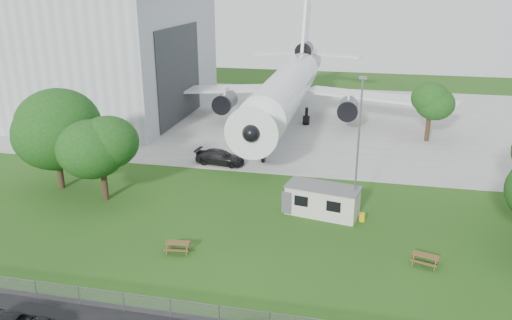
% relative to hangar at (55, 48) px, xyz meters
% --- Properties ---
extents(ground, '(160.00, 160.00, 0.00)m').
position_rel_hangar_xyz_m(ground, '(37.97, -36.00, -9.41)').
color(ground, '#2E5D1A').
extents(concrete_apron, '(120.00, 46.00, 0.03)m').
position_rel_hangar_xyz_m(concrete_apron, '(37.97, 2.00, -9.39)').
color(concrete_apron, '#B7B7B2').
rests_on(concrete_apron, ground).
extents(hangar, '(43.00, 31.00, 18.55)m').
position_rel_hangar_xyz_m(hangar, '(0.00, 0.00, 0.00)').
color(hangar, '#B2B7BC').
rests_on(hangar, ground).
extents(airliner, '(46.36, 47.73, 17.69)m').
position_rel_hangar_xyz_m(airliner, '(35.97, -0.14, -4.14)').
color(airliner, white).
rests_on(airliner, ground).
extents(site_cabin, '(6.95, 3.85, 2.62)m').
position_rel_hangar_xyz_m(site_cabin, '(43.53, -29.47, -8.09)').
color(site_cabin, beige).
rests_on(site_cabin, ground).
extents(picnic_west, '(1.96, 1.70, 0.76)m').
position_rel_hangar_xyz_m(picnic_west, '(33.62, -38.05, -9.41)').
color(picnic_west, brown).
rests_on(picnic_west, ground).
extents(picnic_east, '(2.16, 1.96, 0.76)m').
position_rel_hangar_xyz_m(picnic_east, '(51.40, -36.06, -9.41)').
color(picnic_east, brown).
rests_on(picnic_east, ground).
extents(lamp_mast, '(0.16, 0.16, 12.00)m').
position_rel_hangar_xyz_m(lamp_mast, '(46.17, -29.80, -3.41)').
color(lamp_mast, slate).
rests_on(lamp_mast, ground).
extents(tree_west_big, '(9.23, 9.23, 10.50)m').
position_rel_hangar_xyz_m(tree_west_big, '(18.23, -28.91, -3.53)').
color(tree_west_big, '#382619').
rests_on(tree_west_big, ground).
extents(tree_west_small, '(6.20, 6.20, 8.21)m').
position_rel_hangar_xyz_m(tree_west_small, '(23.75, -30.49, -4.31)').
color(tree_west_small, '#382619').
rests_on(tree_west_small, ground).
extents(tree_far_apron, '(5.49, 5.49, 7.74)m').
position_rel_hangar_xyz_m(tree_far_apron, '(54.50, -5.54, -4.44)').
color(tree_far_apron, '#382619').
rests_on(tree_far_apron, ground).
extents(car_apron_van, '(5.61, 2.68, 1.58)m').
position_rel_hangar_xyz_m(car_apron_van, '(31.43, -19.22, -8.62)').
color(car_apron_van, black).
rests_on(car_apron_van, ground).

